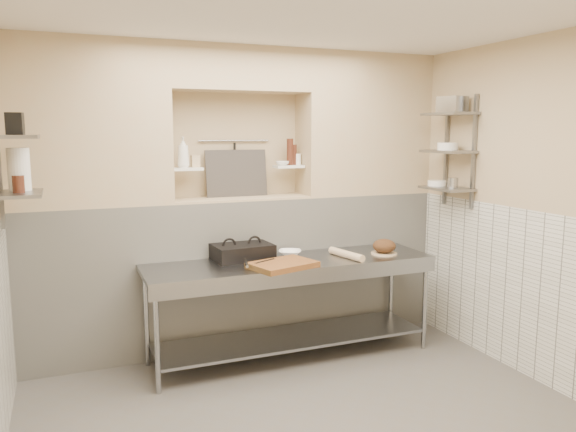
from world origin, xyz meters
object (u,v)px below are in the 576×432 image
mixing_bowl (290,253)px  bottle_soap (183,152)px  prep_table (292,289)px  rolling_pin (346,254)px  cutting_board (283,265)px  bread_loaf (384,246)px  panini_press (242,252)px  bowl_alcove (282,163)px  jug_left (19,169)px

mixing_bowl → bottle_soap: (-0.89, 0.36, 0.93)m
prep_table → bottle_soap: size_ratio=9.34×
rolling_pin → bottle_soap: 1.74m
mixing_bowl → cutting_board: bearing=-119.9°
bread_loaf → prep_table: bearing=175.4°
panini_press → bowl_alcove: (0.52, 0.34, 0.76)m
jug_left → prep_table: bearing=0.5°
bottle_soap → bread_loaf: bearing=-19.9°
jug_left → bowl_alcove: bearing=14.2°
rolling_pin → bowl_alcove: 1.09m
bread_loaf → jug_left: jug_left is taller
mixing_bowl → bread_loaf: bearing=-17.8°
panini_press → bread_loaf: bearing=-16.6°
rolling_pin → bread_loaf: (0.40, 0.01, 0.04)m
bread_loaf → bottle_soap: size_ratio=0.77×
panini_press → bottle_soap: size_ratio=1.93×
panini_press → bread_loaf: bread_loaf is taller
prep_table → rolling_pin: rolling_pin is taller
cutting_board → bottle_soap: 1.37m
panini_press → mixing_bowl: panini_press is taller
bread_loaf → bowl_alcove: size_ratio=1.66×
panini_press → jug_left: 1.93m
cutting_board → bread_loaf: bearing=7.1°
bottle_soap → mixing_bowl: bearing=-21.9°
panini_press → cutting_board: size_ratio=1.02×
bread_loaf → bowl_alcove: bearing=141.1°
mixing_bowl → bottle_soap: bottle_soap is taller
bottle_soap → bowl_alcove: 0.97m
prep_table → rolling_pin: bearing=-9.3°
bowl_alcove → bread_loaf: bearing=-38.9°
prep_table → panini_press: 0.55m
bread_loaf → jug_left: 3.15m
panini_press → rolling_pin: bearing=-22.5°
prep_table → jug_left: 2.41m
mixing_bowl → bowl_alcove: (0.07, 0.36, 0.81)m
mixing_bowl → jug_left: (-2.20, -0.21, 0.84)m
mixing_bowl → jug_left: bearing=-174.4°
prep_table → mixing_bowl: mixing_bowl is taller
cutting_board → mixing_bowl: mixing_bowl is taller
bread_loaf → rolling_pin: bearing=-178.6°
mixing_bowl → rolling_pin: 0.52m
cutting_board → jug_left: jug_left is taller
panini_press → bread_loaf: size_ratio=2.51×
cutting_board → bread_loaf: 1.08m
prep_table → bowl_alcove: bowl_alcove is taller
cutting_board → rolling_pin: rolling_pin is taller
cutting_board → panini_press: bearing=118.0°
bowl_alcove → jug_left: bearing=-165.8°
bowl_alcove → rolling_pin: bearing=-59.7°
cutting_board → prep_table: bearing=51.1°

